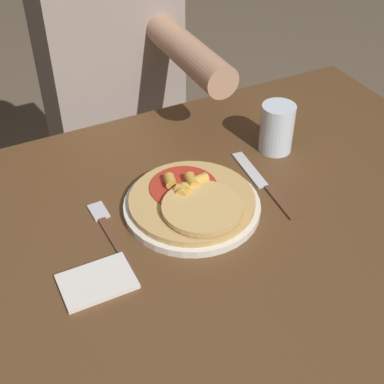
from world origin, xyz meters
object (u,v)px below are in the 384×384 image
object	(u,v)px
drinking_glass	(277,128)
person_diner	(114,94)
plate	(192,206)
fork	(108,229)
dining_table	(178,272)
pizza	(193,200)
knife	(265,185)

from	to	relation	value
drinking_glass	person_diner	world-z (taller)	person_diner
plate	fork	bearing A→B (deg)	174.11
fork	dining_table	bearing A→B (deg)	-27.12
person_diner	drinking_glass	bearing A→B (deg)	-66.89
pizza	drinking_glass	distance (m)	0.26
fork	knife	xyz separation A→B (m)	(0.31, -0.02, 0.00)
fork	person_diner	bearing A→B (deg)	69.34
dining_table	drinking_glass	distance (m)	0.36
drinking_glass	person_diner	size ratio (longest dim) A/B	0.09
pizza	person_diner	world-z (taller)	person_diner
fork	drinking_glass	bearing A→B (deg)	11.22
plate	person_diner	distance (m)	0.55
fork	person_diner	size ratio (longest dim) A/B	0.15
fork	drinking_glass	xyz separation A→B (m)	(0.40, 0.08, 0.05)
pizza	dining_table	bearing A→B (deg)	-144.75
knife	person_diner	bearing A→B (deg)	101.10
knife	drinking_glass	size ratio (longest dim) A/B	2.15
dining_table	person_diner	size ratio (longest dim) A/B	1.09
dining_table	fork	bearing A→B (deg)	152.88
pizza	person_diner	distance (m)	0.56
drinking_glass	dining_table	bearing A→B (deg)	-155.27
plate	person_diner	size ratio (longest dim) A/B	0.21
dining_table	pizza	size ratio (longest dim) A/B	5.66
dining_table	person_diner	bearing A→B (deg)	80.86
knife	person_diner	world-z (taller)	person_diner
fork	pizza	bearing A→B (deg)	-7.56
dining_table	plate	size ratio (longest dim) A/B	5.19
knife	person_diner	distance (m)	0.56
pizza	fork	size ratio (longest dim) A/B	1.30
knife	person_diner	size ratio (longest dim) A/B	0.19
dining_table	drinking_glass	world-z (taller)	drinking_glass
pizza	fork	distance (m)	0.16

